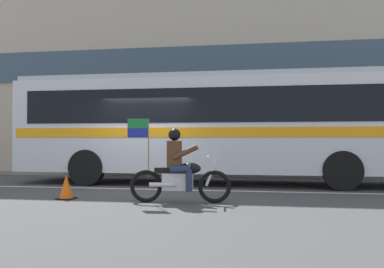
% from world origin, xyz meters
% --- Properties ---
extents(ground_plane, '(60.00, 60.00, 0.00)m').
position_xyz_m(ground_plane, '(0.00, 0.00, 0.00)').
color(ground_plane, '#3D3D3F').
extents(sidewalk_curb, '(28.00, 3.80, 0.15)m').
position_xyz_m(sidewalk_curb, '(0.00, 5.10, 0.07)').
color(sidewalk_curb, gray).
rests_on(sidewalk_curb, ground_plane).
extents(lane_center_stripe, '(26.60, 0.14, 0.01)m').
position_xyz_m(lane_center_stripe, '(0.00, -0.60, 0.00)').
color(lane_center_stripe, silver).
rests_on(lane_center_stripe, ground_plane).
extents(office_building_facade, '(28.00, 0.89, 13.52)m').
position_xyz_m(office_building_facade, '(0.00, 7.39, 6.77)').
color(office_building_facade, '#B2A893').
rests_on(office_building_facade, ground_plane).
extents(transit_bus, '(12.12, 2.63, 3.22)m').
position_xyz_m(transit_bus, '(1.99, 1.19, 1.88)').
color(transit_bus, silver).
rests_on(transit_bus, ground_plane).
extents(motorcycle_with_rider, '(2.19, 0.65, 1.78)m').
position_xyz_m(motorcycle_with_rider, '(1.58, -2.90, 0.67)').
color(motorcycle_with_rider, black).
rests_on(motorcycle_with_rider, ground_plane).
extents(fire_hydrant, '(0.22, 0.30, 0.75)m').
position_xyz_m(fire_hydrant, '(5.09, 4.10, 0.52)').
color(fire_hydrant, '#4C8C3F').
rests_on(fire_hydrant, sidewalk_curb).
extents(traffic_cone, '(0.36, 0.36, 0.55)m').
position_xyz_m(traffic_cone, '(-1.02, -2.79, 0.26)').
color(traffic_cone, '#EA590F').
rests_on(traffic_cone, ground_plane).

